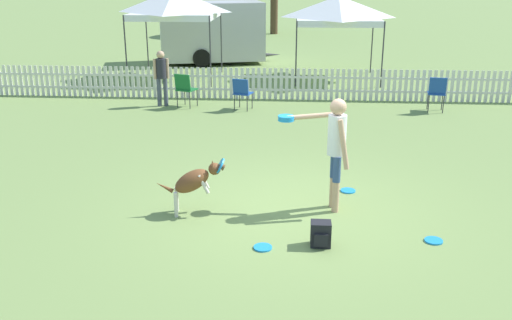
{
  "coord_description": "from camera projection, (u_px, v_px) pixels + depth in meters",
  "views": [
    {
      "loc": [
        -0.0,
        -8.24,
        3.59
      ],
      "look_at": [
        -0.56,
        -0.12,
        0.84
      ],
      "focal_mm": 40.0,
      "sensor_mm": 36.0,
      "label": 1
    }
  ],
  "objects": [
    {
      "name": "folding_chair_green_right",
      "position": [
        437.0,
        91.0,
        14.77
      ],
      "size": [
        0.49,
        0.52,
        0.93
      ],
      "rotation": [
        0.0,
        0.0,
        3.0
      ],
      "color": "#333338",
      "rests_on": "ground_plane"
    },
    {
      "name": "canopy_tent_main",
      "position": [
        175.0,
        4.0,
        18.67
      ],
      "size": [
        2.73,
        2.73,
        2.92
      ],
      "color": "#333338",
      "rests_on": "ground_plane"
    },
    {
      "name": "leaping_dog",
      "position": [
        194.0,
        180.0,
        8.61
      ],
      "size": [
        1.07,
        0.41,
        0.88
      ],
      "rotation": [
        0.0,
        0.0,
        -1.42
      ],
      "color": "brown",
      "rests_on": "ground_plane"
    },
    {
      "name": "frisbee_near_dog",
      "position": [
        263.0,
        247.0,
        7.68
      ],
      "size": [
        0.25,
        0.25,
        0.02
      ],
      "color": "#1E8CD8",
      "rests_on": "ground_plane"
    },
    {
      "name": "ground_plane",
      "position": [
        292.0,
        209.0,
        8.93
      ],
      "size": [
        240.0,
        240.0,
        0.0
      ],
      "primitive_type": "plane",
      "color": "olive"
    },
    {
      "name": "handler_person",
      "position": [
        333.0,
        141.0,
        8.59
      ],
      "size": [
        1.09,
        0.54,
        1.76
      ],
      "rotation": [
        0.0,
        0.0,
        -4.57
      ],
      "color": "tan",
      "rests_on": "ground_plane"
    },
    {
      "name": "canopy_tent_secondary",
      "position": [
        338.0,
        10.0,
        18.63
      ],
      "size": [
        2.73,
        2.73,
        2.73
      ],
      "color": "#333338",
      "rests_on": "ground_plane"
    },
    {
      "name": "frisbee_midfield",
      "position": [
        348.0,
        191.0,
        9.64
      ],
      "size": [
        0.25,
        0.25,
        0.02
      ],
      "color": "#1E8CD8",
      "rests_on": "ground_plane"
    },
    {
      "name": "folding_chair_blue_left",
      "position": [
        185.0,
        87.0,
        15.26
      ],
      "size": [
        0.6,
        0.61,
        0.92
      ],
      "rotation": [
        0.0,
        0.0,
        2.78
      ],
      "color": "#333338",
      "rests_on": "ground_plane"
    },
    {
      "name": "frisbee_near_handler",
      "position": [
        434.0,
        241.0,
        7.88
      ],
      "size": [
        0.25,
        0.25,
        0.02
      ],
      "color": "#1E8CD8",
      "rests_on": "ground_plane"
    },
    {
      "name": "spectator_standing",
      "position": [
        161.0,
        73.0,
        15.32
      ],
      "size": [
        0.39,
        0.27,
        1.5
      ],
      "rotation": [
        0.0,
        0.0,
        3.5
      ],
      "color": "#474C5B",
      "rests_on": "ground_plane"
    },
    {
      "name": "folding_chair_center",
      "position": [
        242.0,
        91.0,
        14.98
      ],
      "size": [
        0.54,
        0.55,
        0.85
      ],
      "rotation": [
        0.0,
        0.0,
        2.85
      ],
      "color": "#333338",
      "rests_on": "ground_plane"
    },
    {
      "name": "equipment_trailer",
      "position": [
        211.0,
        31.0,
        22.31
      ],
      "size": [
        4.88,
        2.96,
        2.34
      ],
      "rotation": [
        0.0,
        0.0,
        0.25
      ],
      "color": "#B7B7B7",
      "rests_on": "ground_plane"
    },
    {
      "name": "picket_fence",
      "position": [
        295.0,
        84.0,
        16.22
      ],
      "size": [
        19.46,
        0.04,
        0.89
      ],
      "color": "silver",
      "rests_on": "ground_plane"
    },
    {
      "name": "backpack_on_grass",
      "position": [
        321.0,
        234.0,
        7.71
      ],
      "size": [
        0.27,
        0.25,
        0.35
      ],
      "color": "black",
      "rests_on": "ground_plane"
    }
  ]
}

